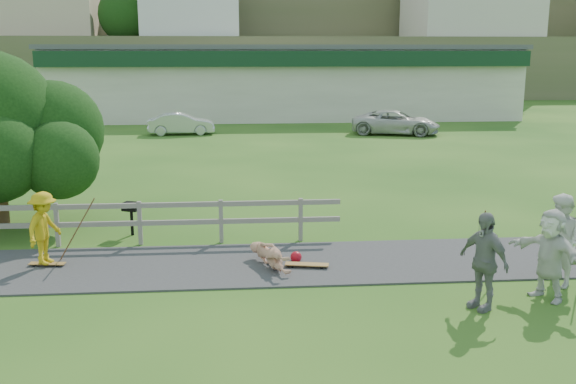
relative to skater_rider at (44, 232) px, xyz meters
name	(u,v)px	position (x,y,z in m)	size (l,w,h in m)	color
ground	(219,290)	(3.84, -1.72, -0.81)	(260.00, 260.00, 0.00)	#245418
path	(220,265)	(3.84, -0.22, -0.79)	(34.00, 3.00, 0.04)	#323134
fence	(31,219)	(-0.78, 1.58, -0.09)	(15.05, 0.10, 1.10)	slate
strip_mall	(283,81)	(7.84, 33.22, 1.77)	(32.50, 10.75, 5.10)	beige
skater_rider	(44,232)	(0.00, 0.00, 0.00)	(1.05, 0.60, 1.62)	gold
skater_fallen	(271,256)	(4.96, -0.47, -0.52)	(1.59, 0.38, 0.58)	tan
spectator_a	(561,241)	(10.77, -2.02, 0.14)	(0.93, 0.72, 1.91)	white
spectator_b	(484,261)	(8.75, -3.05, 0.12)	(1.09, 0.45, 1.86)	gray
spectator_d	(550,254)	(10.21, -2.70, 0.09)	(1.67, 0.53, 1.80)	silver
car_silver	(181,124)	(1.19, 23.05, -0.19)	(1.31, 3.77, 1.24)	silver
car_white	(396,122)	(13.45, 22.07, -0.12)	(2.29, 4.97, 1.38)	#BCBCB8
bbq	(132,219)	(1.50, 2.45, -0.37)	(0.40, 0.31, 0.88)	black
longboard_rider	(47,266)	(0.00, 0.00, -0.77)	(0.80, 0.19, 0.09)	olive
longboard_fallen	(307,266)	(5.76, -0.57, -0.76)	(0.96, 0.23, 0.11)	olive
helmet	(296,257)	(5.56, -0.12, -0.68)	(0.26, 0.26, 0.26)	red
pole_rider	(76,225)	(0.60, 0.40, 0.05)	(0.03, 0.03, 1.72)	brown
pole_spec_left	(486,252)	(9.13, -2.26, 0.03)	(0.03, 0.03, 1.69)	brown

